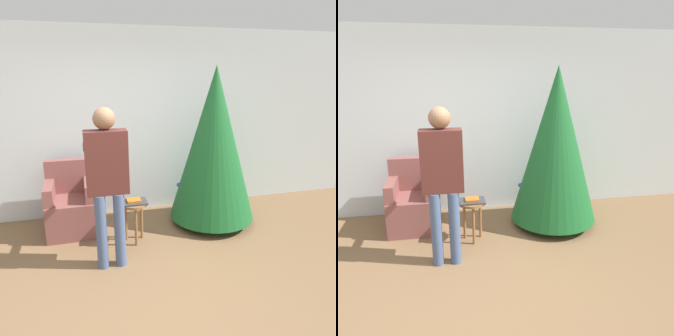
# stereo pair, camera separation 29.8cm
# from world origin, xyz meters

# --- Properties ---
(ground_plane) EXTENTS (14.00, 14.00, 0.00)m
(ground_plane) POSITION_xyz_m (0.00, 0.00, 0.00)
(ground_plane) COLOR brown
(wall_back) EXTENTS (8.00, 0.06, 2.70)m
(wall_back) POSITION_xyz_m (0.00, 2.23, 1.35)
(wall_back) COLOR silver
(wall_back) RESTS_ON ground_plane
(christmas_tree) EXTENTS (1.18, 1.18, 2.17)m
(christmas_tree) POSITION_xyz_m (1.22, 1.48, 1.14)
(christmas_tree) COLOR brown
(christmas_tree) RESTS_ON ground_plane
(armchair) EXTENTS (0.62, 0.67, 0.94)m
(armchair) POSITION_xyz_m (-0.72, 1.71, 0.35)
(armchair) COLOR brown
(armchair) RESTS_ON ground_plane
(person_standing) EXTENTS (0.45, 0.57, 1.75)m
(person_standing) POSITION_xyz_m (-0.28, 0.76, 1.06)
(person_standing) COLOR #475B84
(person_standing) RESTS_ON ground_plane
(side_stool) EXTENTS (0.34, 0.34, 0.53)m
(side_stool) POSITION_xyz_m (0.06, 1.19, 0.42)
(side_stool) COLOR olive
(side_stool) RESTS_ON ground_plane
(laptop) EXTENTS (0.32, 0.24, 0.02)m
(laptop) POSITION_xyz_m (0.06, 1.19, 0.54)
(laptop) COLOR #38383D
(laptop) RESTS_ON side_stool
(book) EXTENTS (0.17, 0.14, 0.02)m
(book) POSITION_xyz_m (0.06, 1.19, 0.56)
(book) COLOR orange
(book) RESTS_ON laptop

